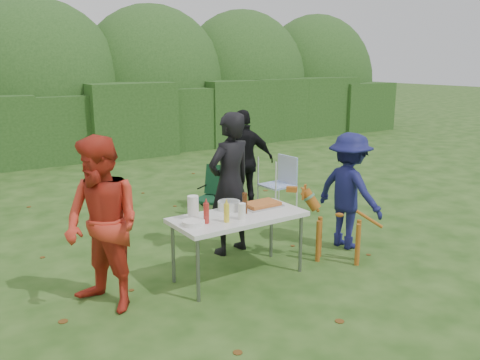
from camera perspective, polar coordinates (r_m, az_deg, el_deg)
ground at (r=5.99m, az=1.19°, el=-10.52°), size 80.00×80.00×0.00m
hedge_row at (r=12.96m, az=-19.63°, el=5.67°), size 22.00×1.40×1.70m
shrub_backdrop at (r=14.45m, az=-21.50°, el=9.24°), size 20.00×2.60×3.20m
folding_table at (r=5.68m, az=-0.18°, el=-4.45°), size 1.50×0.70×0.74m
person_cook at (r=6.37m, az=-1.14°, el=-0.43°), size 0.72×0.54×1.81m
person_red_jacket at (r=5.10m, az=-15.18°, el=-4.89°), size 0.93×1.03×1.74m
person_black_puffy at (r=8.15m, az=0.46°, el=2.11°), size 1.05×0.71×1.66m
child at (r=6.75m, az=12.15°, el=-1.19°), size 0.66×1.03×1.52m
dog at (r=6.32m, az=11.05°, el=-5.10°), size 0.91×0.96×0.90m
camping_chair at (r=7.60m, az=-3.02°, el=-1.79°), size 0.75×0.75×0.87m
lawn_chair at (r=8.39m, az=4.22°, el=-0.32°), size 0.55×0.55×0.88m
food_tray at (r=5.97m, az=2.46°, el=-2.92°), size 0.45×0.30×0.02m
focaccia_bread at (r=5.96m, az=2.46°, el=-2.66°), size 0.40×0.26×0.04m
mustard_bottle at (r=5.39m, az=-1.52°, el=-3.72°), size 0.06×0.06×0.20m
ketchup_bottle at (r=5.36m, az=-3.81°, el=-3.75°), size 0.06×0.06×0.22m
beer_bottle at (r=5.68m, az=0.54°, el=-2.61°), size 0.06×0.06×0.24m
paper_towel_roll at (r=5.50m, az=-5.29°, el=-3.11°), size 0.12×0.12×0.26m
cup_stack at (r=5.48m, az=0.22°, el=-3.55°), size 0.08×0.08×0.18m
pasta_bowl at (r=5.85m, az=-1.23°, el=-2.86°), size 0.26×0.26×0.10m
plate_stack at (r=5.34m, az=-5.26°, el=-4.81°), size 0.24×0.24×0.05m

